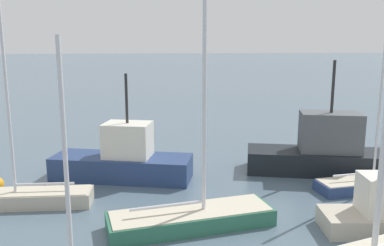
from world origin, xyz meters
name	(u,v)px	position (x,y,z in m)	size (l,w,h in m)	color
sailboat_0	(191,214)	(-1.34, 7.07, 0.53)	(6.78, 2.97, 11.84)	#2D6B51
sailboat_4	(366,182)	(7.78, 9.92, 0.42)	(5.09, 1.94, 9.31)	navy
sailboat_7	(26,195)	(-8.37, 10.19, 0.48)	(5.79, 1.73, 9.33)	#BCB29E
fishing_boat_0	(124,160)	(-4.15, 13.37, 1.03)	(7.76, 4.29, 5.65)	navy
fishing_boat_3	(324,151)	(6.94, 12.88, 1.23)	(8.51, 4.63, 6.29)	black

